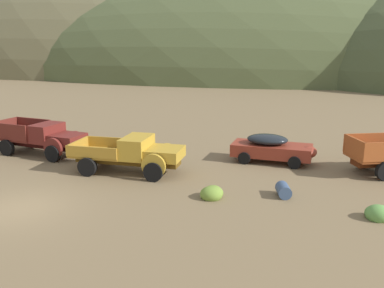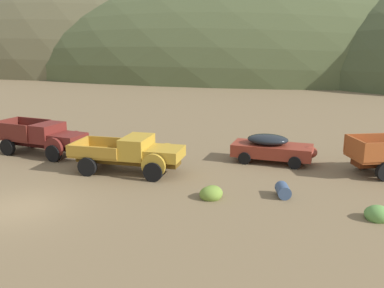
{
  "view_description": "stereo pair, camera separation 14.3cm",
  "coord_description": "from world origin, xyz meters",
  "px_view_note": "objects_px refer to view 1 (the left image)",
  "views": [
    {
      "loc": [
        9.37,
        -14.55,
        6.63
      ],
      "look_at": [
        6.2,
        5.75,
        1.52
      ],
      "focal_mm": 39.15,
      "sensor_mm": 36.0,
      "label": 1
    },
    {
      "loc": [
        9.51,
        -14.53,
        6.63
      ],
      "look_at": [
        6.2,
        5.75,
        1.52
      ],
      "focal_mm": 39.15,
      "sensor_mm": 36.0,
      "label": 2
    }
  ],
  "objects_px": {
    "truck_mustard": "(136,154)",
    "car_rust_red": "(274,148)",
    "oil_drum_tipped": "(283,190)",
    "truck_oxblood": "(46,138)"
  },
  "relations": [
    {
      "from": "truck_mustard",
      "to": "oil_drum_tipped",
      "type": "distance_m",
      "value": 7.7
    },
    {
      "from": "car_rust_red",
      "to": "oil_drum_tipped",
      "type": "xyz_separation_m",
      "value": [
        0.24,
        -5.33,
        -0.53
      ]
    },
    {
      "from": "truck_oxblood",
      "to": "car_rust_red",
      "type": "relative_size",
      "value": 1.23
    },
    {
      "from": "truck_mustard",
      "to": "car_rust_red",
      "type": "xyz_separation_m",
      "value": [
        7.06,
        3.0,
        -0.18
      ]
    },
    {
      "from": "car_rust_red",
      "to": "oil_drum_tipped",
      "type": "relative_size",
      "value": 4.88
    },
    {
      "from": "truck_oxblood",
      "to": "car_rust_red",
      "type": "bearing_deg",
      "value": 16.31
    },
    {
      "from": "truck_mustard",
      "to": "oil_drum_tipped",
      "type": "relative_size",
      "value": 5.94
    },
    {
      "from": "truck_mustard",
      "to": "truck_oxblood",
      "type": "bearing_deg",
      "value": 163.18
    },
    {
      "from": "truck_mustard",
      "to": "car_rust_red",
      "type": "bearing_deg",
      "value": 28.06
    },
    {
      "from": "car_rust_red",
      "to": "oil_drum_tipped",
      "type": "bearing_deg",
      "value": -77.56
    }
  ]
}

